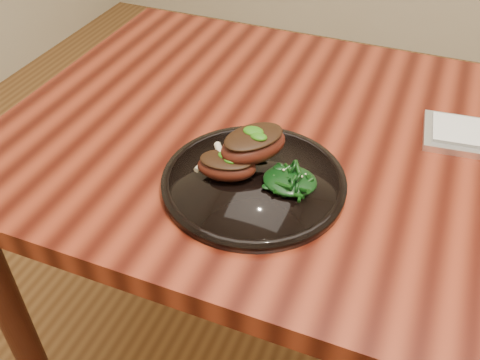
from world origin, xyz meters
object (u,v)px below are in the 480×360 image
at_px(greens_heap, 290,178).
at_px(desk, 438,204).
at_px(plate, 254,181).
at_px(lamb_chop_front, 226,165).

bearing_deg(greens_heap, desk, 35.29).
relative_size(plate, lamb_chop_front, 2.81).
bearing_deg(plate, greens_heap, 5.19).
bearing_deg(lamb_chop_front, desk, 28.38).
relative_size(desk, lamb_chop_front, 15.40).
bearing_deg(lamb_chop_front, greens_heap, 8.88).
bearing_deg(plate, lamb_chop_front, -166.25).
height_order(desk, lamb_chop_front, lamb_chop_front).
height_order(desk, plate, plate).
relative_size(lamb_chop_front, greens_heap, 1.23).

